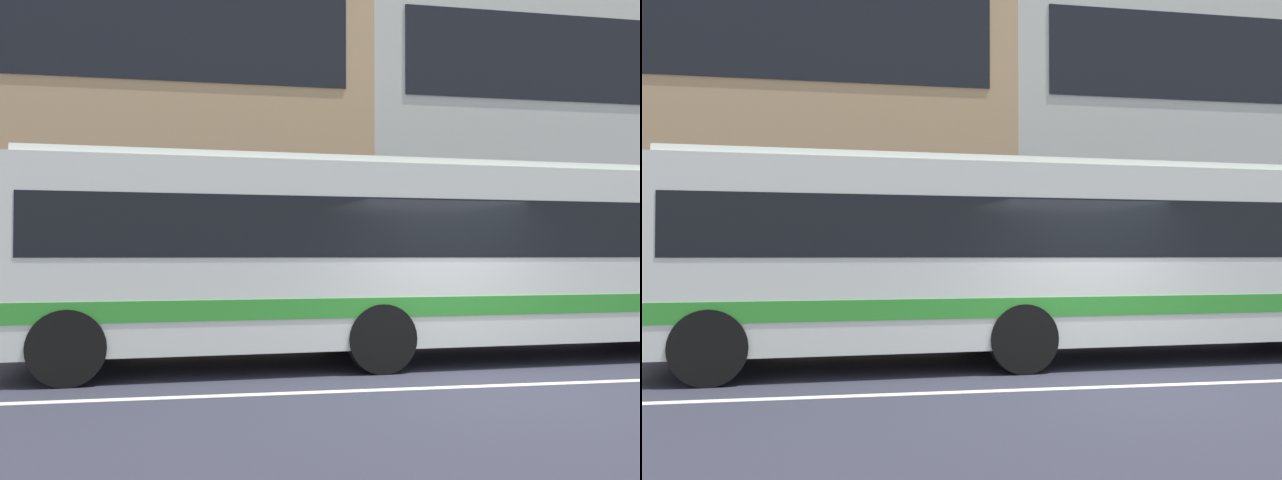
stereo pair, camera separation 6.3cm
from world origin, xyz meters
TOP-DOWN VIEW (x-y plane):
  - ground_plane at (0.00, 0.00)m, footprint 160.00×160.00m
  - lane_centre_line at (0.00, 0.00)m, footprint 60.00×0.16m
  - apartment_block_left at (-9.47, 15.46)m, footprint 21.66×10.00m
  - apartment_block_right at (13.26, 15.46)m, footprint 23.79×10.00m
  - transit_bus at (-0.33, 2.31)m, footprint 12.12×3.12m

SIDE VIEW (x-z plane):
  - ground_plane at x=0.00m, z-range 0.00..0.00m
  - lane_centre_line at x=0.00m, z-range 0.00..0.01m
  - transit_bus at x=-0.33m, z-range 0.16..3.32m
  - apartment_block_right at x=13.26m, z-range 0.00..13.55m
  - apartment_block_left at x=-9.47m, z-range 0.00..13.72m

